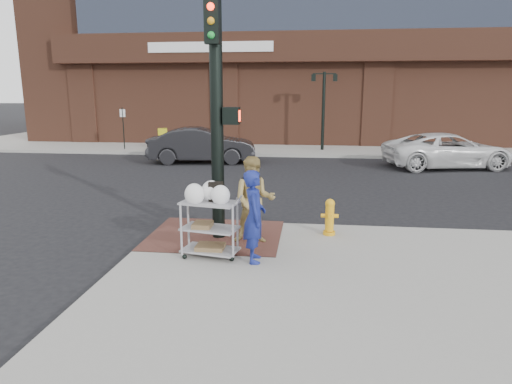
# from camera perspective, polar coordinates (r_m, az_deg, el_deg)

# --- Properties ---
(ground) EXTENTS (220.00, 220.00, 0.00)m
(ground) POSITION_cam_1_polar(r_m,az_deg,el_deg) (9.01, -2.50, -8.21)
(ground) COLOR black
(ground) RESTS_ON ground
(sidewalk_far) EXTENTS (65.00, 36.00, 0.15)m
(sidewalk_far) POSITION_cam_1_polar(r_m,az_deg,el_deg) (41.93, 22.39, 7.32)
(sidewalk_far) COLOR gray
(sidewalk_far) RESTS_ON ground
(brick_curb_ramp) EXTENTS (2.80, 2.40, 0.01)m
(brick_curb_ramp) POSITION_cam_1_polar(r_m,az_deg,el_deg) (9.90, -5.10, -5.36)
(brick_curb_ramp) COLOR #4E2D24
(brick_curb_ramp) RESTS_ON sidewalk_near
(lamp_post) EXTENTS (1.32, 0.22, 4.00)m
(lamp_post) POSITION_cam_1_polar(r_m,az_deg,el_deg) (24.32, 8.44, 11.04)
(lamp_post) COLOR black
(lamp_post) RESTS_ON sidewalk_far
(parking_sign) EXTENTS (0.05, 0.05, 2.20)m
(parking_sign) POSITION_cam_1_polar(r_m,az_deg,el_deg) (25.39, -16.24, 7.64)
(parking_sign) COLOR black
(parking_sign) RESTS_ON sidewalk_far
(traffic_signal_pole) EXTENTS (0.61, 0.51, 5.00)m
(traffic_signal_pole) POSITION_cam_1_polar(r_m,az_deg,el_deg) (9.28, -4.83, 10.28)
(traffic_signal_pole) COLOR black
(traffic_signal_pole) RESTS_ON sidewalk_near
(woman_blue) EXTENTS (0.49, 0.67, 1.68)m
(woman_blue) POSITION_cam_1_polar(r_m,az_deg,el_deg) (8.17, -0.21, -3.07)
(woman_blue) COLOR navy
(woman_blue) RESTS_ON sidewalk_near
(pedestrian_tan) EXTENTS (0.91, 0.74, 1.77)m
(pedestrian_tan) POSITION_cam_1_polar(r_m,az_deg,el_deg) (9.20, -0.23, -1.01)
(pedestrian_tan) COLOR #9D854A
(pedestrian_tan) RESTS_ON sidewalk_near
(sedan_dark) EXTENTS (4.99, 2.31, 1.58)m
(sedan_dark) POSITION_cam_1_polar(r_m,az_deg,el_deg) (20.84, -6.76, 5.82)
(sedan_dark) COLOR black
(sedan_dark) RESTS_ON ground
(minivan_white) EXTENTS (5.66, 3.44, 1.47)m
(minivan_white) POSITION_cam_1_polar(r_m,az_deg,el_deg) (20.91, 22.88, 4.79)
(minivan_white) COLOR white
(minivan_white) RESTS_ON ground
(utility_cart) EXTENTS (1.11, 0.76, 1.42)m
(utility_cart) POSITION_cam_1_polar(r_m,az_deg,el_deg) (8.50, -5.80, -3.88)
(utility_cart) COLOR #98979C
(utility_cart) RESTS_ON sidewalk_near
(fire_hydrant) EXTENTS (0.37, 0.26, 0.79)m
(fire_hydrant) POSITION_cam_1_polar(r_m,az_deg,el_deg) (9.92, 9.19, -3.04)
(fire_hydrant) COLOR #EEA614
(fire_hydrant) RESTS_ON sidewalk_near
(newsbox_yellow) EXTENTS (0.58, 0.55, 1.12)m
(newsbox_yellow) POSITION_cam_1_polar(r_m,az_deg,el_deg) (24.65, -11.56, 6.50)
(newsbox_yellow) COLOR gold
(newsbox_yellow) RESTS_ON sidewalk_far
(newsbox_blue) EXTENTS (0.48, 0.46, 0.94)m
(newsbox_blue) POSITION_cam_1_polar(r_m,az_deg,el_deg) (24.63, -10.85, 6.30)
(newsbox_blue) COLOR navy
(newsbox_blue) RESTS_ON sidewalk_far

